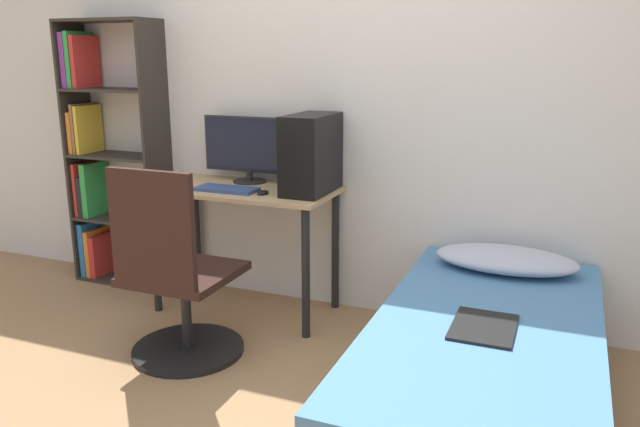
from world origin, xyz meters
TOP-DOWN VIEW (x-y plane):
  - wall_back at (0.00, 1.53)m, footprint 8.00×0.05m
  - desk at (-0.52, 1.23)m, footprint 1.05×0.54m
  - bookshelf at (-1.62, 1.36)m, footprint 0.64×0.27m
  - office_chair at (-0.53, 0.56)m, footprint 0.56×0.56m
  - bed at (0.93, 0.58)m, footprint 0.90×1.84m
  - pillow at (0.93, 1.24)m, footprint 0.68×0.36m
  - magazine at (0.93, 0.51)m, footprint 0.24×0.32m
  - monitor at (-0.57, 1.39)m, footprint 0.58×0.20m
  - keyboard at (-0.57, 1.12)m, footprint 0.35×0.15m
  - pc_tower at (-0.13, 1.27)m, footprint 0.21×0.42m
  - mouse at (-0.35, 1.12)m, footprint 0.06×0.09m
  - phone at (-0.97, 1.21)m, footprint 0.07×0.14m

SIDE VIEW (x-z plane):
  - bed at x=0.93m, z-range 0.00..0.43m
  - office_chair at x=-0.53m, z-range -0.13..0.85m
  - magazine at x=0.93m, z-range 0.43..0.45m
  - pillow at x=0.93m, z-range 0.43..0.54m
  - desk at x=-0.52m, z-range 0.24..0.98m
  - phone at x=-0.97m, z-range 0.74..0.75m
  - keyboard at x=-0.57m, z-range 0.74..0.76m
  - mouse at x=-0.35m, z-range 0.74..0.76m
  - bookshelf at x=-1.62m, z-range -0.03..1.65m
  - monitor at x=-0.57m, z-range 0.75..1.13m
  - pc_tower at x=-0.13m, z-range 0.74..1.16m
  - wall_back at x=0.00m, z-range 0.00..2.50m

